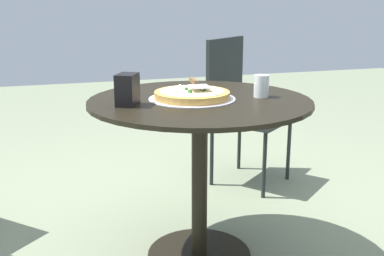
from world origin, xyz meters
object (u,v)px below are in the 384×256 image
(napkin_dispenser, at_px, (127,90))
(patio_chair_near, at_px, (240,103))
(pizza_server, at_px, (196,84))
(drinking_cup, at_px, (261,86))
(pizza_on_tray, at_px, (192,95))
(patio_table, at_px, (200,141))

(napkin_dispenser, distance_m, patio_chair_near, 1.27)
(pizza_server, height_order, napkin_dispenser, napkin_dispenser)
(drinking_cup, bearing_deg, pizza_server, 70.67)
(pizza_server, relative_size, napkin_dispenser, 1.70)
(pizza_on_tray, height_order, patio_chair_near, patio_chair_near)
(drinking_cup, relative_size, napkin_dispenser, 0.76)
(napkin_dispenser, bearing_deg, pizza_on_tray, 125.95)
(pizza_server, height_order, drinking_cup, drinking_cup)
(pizza_on_tray, bearing_deg, drinking_cup, -98.80)
(pizza_server, distance_m, napkin_dispenser, 0.32)
(pizza_on_tray, xyz_separation_m, pizza_server, (0.05, -0.03, 0.04))
(patio_table, distance_m, pizza_server, 0.25)
(pizza_server, xyz_separation_m, patio_chair_near, (0.79, -0.55, -0.28))
(patio_table, relative_size, napkin_dispenser, 7.52)
(napkin_dispenser, relative_size, patio_chair_near, 0.14)
(pizza_server, relative_size, patio_chair_near, 0.23)
(pizza_server, xyz_separation_m, napkin_dispenser, (-0.08, 0.31, 0.01))
(pizza_on_tray, relative_size, napkin_dispenser, 2.92)
(patio_table, bearing_deg, patio_chair_near, -33.08)
(drinking_cup, xyz_separation_m, napkin_dispenser, (0.01, 0.58, 0.01))
(pizza_on_tray, height_order, napkin_dispenser, napkin_dispenser)
(pizza_on_tray, distance_m, napkin_dispenser, 0.29)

